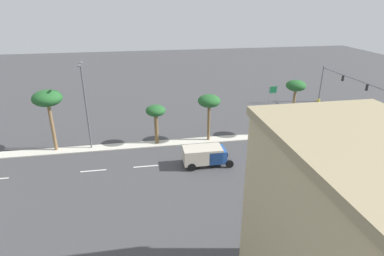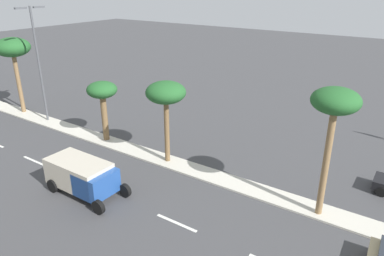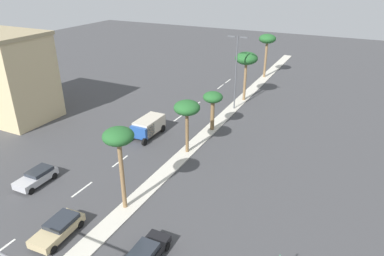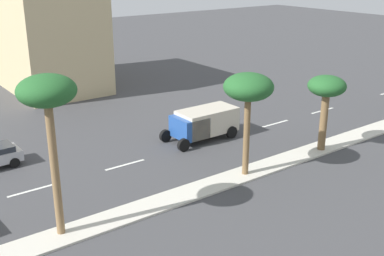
{
  "view_description": "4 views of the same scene",
  "coord_description": "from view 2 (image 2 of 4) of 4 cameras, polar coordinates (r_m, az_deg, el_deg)",
  "views": [
    {
      "loc": [
        -37.77,
        32.99,
        17.84
      ],
      "look_at": [
        -3.75,
        27.04,
        3.54
      ],
      "focal_mm": 29.52,
      "sensor_mm": 36.0,
      "label": 1
    },
    {
      "loc": [
        -19.45,
        8.56,
        12.95
      ],
      "look_at": [
        1.77,
        23.05,
        2.49
      ],
      "focal_mm": 33.83,
      "sensor_mm": 36.0,
      "label": 2
    },
    {
      "loc": [
        16.23,
        -7.42,
        19.51
      ],
      "look_at": [
        -0.32,
        26.13,
        2.21
      ],
      "focal_mm": 32.51,
      "sensor_mm": 36.0,
      "label": 3
    },
    {
      "loc": [
        19.51,
        5.63,
        12.48
      ],
      "look_at": [
        -1.6,
        21.32,
        3.19
      ],
      "focal_mm": 44.91,
      "sensor_mm": 36.0,
      "label": 4
    }
  ],
  "objects": [
    {
      "name": "lane_stripe_rear",
      "position": [
        30.67,
        -23.56,
        -4.8
      ],
      "size": [
        0.2,
        2.8,
        0.01
      ],
      "primitive_type": "cube",
      "color": "silver",
      "rests_on": "ground"
    },
    {
      "name": "street_lamp_leading",
      "position": [
        37.18,
        -23.13,
        10.24
      ],
      "size": [
        2.9,
        0.24,
        10.8
      ],
      "color": "#515459",
      "rests_on": "median_curb"
    },
    {
      "name": "palm_tree_trailing",
      "position": [
        31.08,
        -13.98,
        5.42
      ],
      "size": [
        2.53,
        2.53,
        5.18
      ],
      "color": "brown",
      "rests_on": "median_curb"
    },
    {
      "name": "ground_plane",
      "position": [
        32.03,
        -12.86,
        -2.28
      ],
      "size": [
        160.0,
        160.0,
        0.0
      ],
      "primitive_type": "plane",
      "color": "#424244"
    },
    {
      "name": "lane_stripe_left",
      "position": [
        21.58,
        -2.44,
        -14.72
      ],
      "size": [
        0.2,
        2.8,
        0.01
      ],
      "primitive_type": "cube",
      "color": "silver",
      "rests_on": "ground"
    },
    {
      "name": "palm_tree_inboard",
      "position": [
        40.8,
        -26.46,
        11.11
      ],
      "size": [
        3.48,
        3.48,
        7.71
      ],
      "color": "olive",
      "rests_on": "median_curb"
    },
    {
      "name": "palm_tree_left",
      "position": [
        26.06,
        -4.15,
        5.32
      ],
      "size": [
        2.93,
        2.93,
        6.25
      ],
      "color": "brown",
      "rests_on": "median_curb"
    },
    {
      "name": "median_curb",
      "position": [
        38.49,
        -21.83,
        0.95
      ],
      "size": [
        1.8,
        78.35,
        0.12
      ],
      "primitive_type": "cube",
      "color": "beige",
      "rests_on": "ground"
    },
    {
      "name": "palm_tree_near",
      "position": [
        20.53,
        21.6,
        3.14
      ],
      "size": [
        2.61,
        2.61,
        7.73
      ],
      "color": "olive",
      "rests_on": "median_curb"
    },
    {
      "name": "box_truck",
      "position": [
        24.57,
        -16.63,
        -7.27
      ],
      "size": [
        2.52,
        5.56,
        2.2
      ],
      "color": "#234C99",
      "rests_on": "ground"
    }
  ]
}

